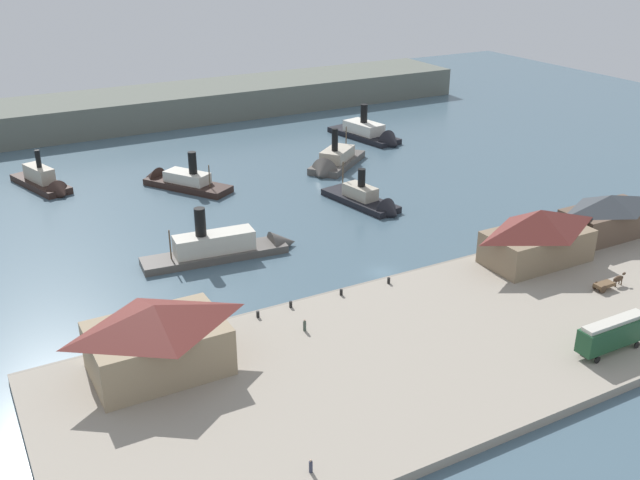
{
  "coord_description": "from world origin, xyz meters",
  "views": [
    {
      "loc": [
        -56.89,
        -83.57,
        49.63
      ],
      "look_at": [
        -4.58,
        11.71,
        2.0
      ],
      "focal_mm": 40.34,
      "sensor_mm": 36.0,
      "label": 1
    }
  ],
  "objects": [
    {
      "name": "ground_plane",
      "position": [
        0.0,
        0.0,
        0.0
      ],
      "size": [
        320.0,
        320.0,
        0.0
      ],
      "primitive_type": "plane",
      "color": "#476070"
    },
    {
      "name": "quay_promenade",
      "position": [
        0.0,
        -22.0,
        0.6
      ],
      "size": [
        110.0,
        36.0,
        1.2
      ],
      "primitive_type": "cube",
      "color": "#9E9384",
      "rests_on": "ground"
    },
    {
      "name": "seawall_edge",
      "position": [
        0.0,
        -3.6,
        0.5
      ],
      "size": [
        110.0,
        0.8,
        1.0
      ],
      "primitive_type": "cube",
      "color": "gray",
      "rests_on": "ground"
    },
    {
      "name": "ferry_shed_central_terminal",
      "position": [
        -38.87,
        -11.28,
        5.64
      ],
      "size": [
        15.79,
        11.17,
        8.74
      ],
      "color": "#998466",
      "rests_on": "quay_promenade"
    },
    {
      "name": "ferry_shed_west_terminal",
      "position": [
        21.9,
        -10.27,
        5.61
      ],
      "size": [
        16.87,
        9.16,
        8.68
      ],
      "color": "#847056",
      "rests_on": "quay_promenade"
    },
    {
      "name": "ferry_shed_customs_shed",
      "position": [
        39.79,
        -8.35,
        4.91
      ],
      "size": [
        16.16,
        7.98,
        7.31
      ],
      "color": "brown",
      "rests_on": "quay_promenade"
    },
    {
      "name": "street_tram",
      "position": [
        11.27,
        -34.09,
        3.76
      ],
      "size": [
        10.01,
        2.57,
        4.4
      ],
      "color": "#1E4C2D",
      "rests_on": "quay_promenade"
    },
    {
      "name": "horse_cart",
      "position": [
        24.73,
        -22.27,
        2.12
      ],
      "size": [
        5.84,
        1.56,
        1.87
      ],
      "color": "brown",
      "rests_on": "quay_promenade"
    },
    {
      "name": "pedestrian_near_west_shed",
      "position": [
        -19.63,
        -11.56,
        1.96
      ],
      "size": [
        0.41,
        0.41,
        1.67
      ],
      "color": "#3D4C42",
      "rests_on": "quay_promenade"
    },
    {
      "name": "pedestrian_walking_east",
      "position": [
        -31.4,
        -35.29,
        1.89
      ],
      "size": [
        0.37,
        0.37,
        1.5
      ],
      "color": "#33384C",
      "rests_on": "quay_promenade"
    },
    {
      "name": "mooring_post_east",
      "position": [
        -10.49,
        -5.35,
        1.65
      ],
      "size": [
        0.44,
        0.44,
        0.9
      ],
      "primitive_type": "cylinder",
      "color": "black",
      "rests_on": "quay_promenade"
    },
    {
      "name": "mooring_post_center_east",
      "position": [
        -23.54,
        -5.43,
        1.65
      ],
      "size": [
        0.44,
        0.44,
        0.9
      ],
      "primitive_type": "cylinder",
      "color": "black",
      "rests_on": "quay_promenade"
    },
    {
      "name": "mooring_post_west",
      "position": [
        -18.42,
        -5.08,
        1.65
      ],
      "size": [
        0.44,
        0.44,
        0.9
      ],
      "primitive_type": "cylinder",
      "color": "black",
      "rests_on": "quay_promenade"
    },
    {
      "name": "mooring_post_center_west",
      "position": [
        -2.48,
        -5.54,
        1.65
      ],
      "size": [
        0.44,
        0.44,
        0.9
      ],
      "primitive_type": "cylinder",
      "color": "black",
      "rests_on": "quay_promenade"
    },
    {
      "name": "ferry_departing_north",
      "position": [
        39.22,
        64.45,
        1.43
      ],
      "size": [
        10.52,
        23.27,
        11.04
      ],
      "color": "black",
      "rests_on": "ground"
    },
    {
      "name": "ferry_approaching_east",
      "position": [
        -14.85,
        54.11,
        1.32
      ],
      "size": [
        15.75,
        20.35,
        9.96
      ],
      "color": "black",
      "rests_on": "ground"
    },
    {
      "name": "ferry_mid_harbor",
      "position": [
        -18.38,
        17.11,
        1.67
      ],
      "size": [
        26.11,
        7.56,
        10.79
      ],
      "color": "#514C47",
      "rests_on": "ground"
    },
    {
      "name": "ferry_approaching_west",
      "position": [
        -39.21,
        65.43,
        1.39
      ],
      "size": [
        10.35,
        19.31,
        9.73
      ],
      "color": "black",
      "rests_on": "ground"
    },
    {
      "name": "ferry_moored_west",
      "position": [
        19.1,
        48.9,
        1.39
      ],
      "size": [
        19.36,
        17.18,
        11.3
      ],
      "color": "#514C47",
      "rests_on": "ground"
    },
    {
      "name": "ferry_near_quay",
      "position": [
        13.43,
        24.93,
        1.16
      ],
      "size": [
        8.54,
        19.59,
        9.11
      ],
      "color": "black",
      "rests_on": "ground"
    },
    {
      "name": "far_headland",
      "position": [
        0.0,
        110.0,
        4.0
      ],
      "size": [
        180.0,
        24.0,
        8.0
      ],
      "primitive_type": "cube",
      "color": "#60665B",
      "rests_on": "ground"
    }
  ]
}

